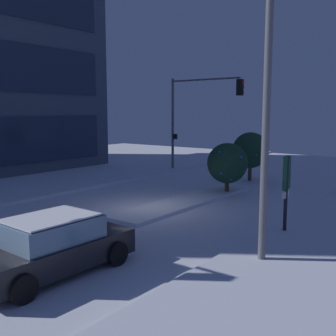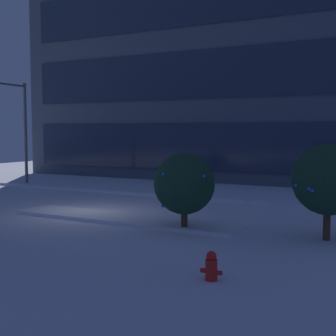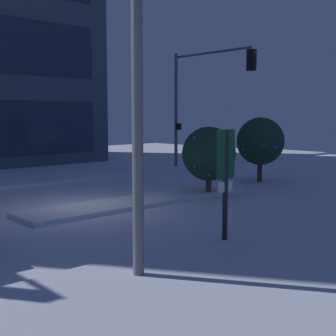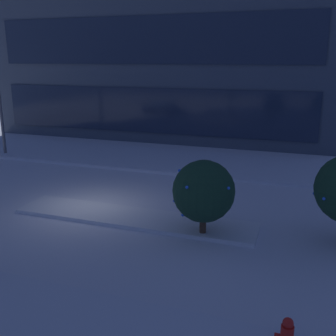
{
  "view_description": "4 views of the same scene",
  "coord_description": "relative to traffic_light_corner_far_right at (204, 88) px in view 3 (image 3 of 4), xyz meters",
  "views": [
    {
      "loc": [
        -12.79,
        -10.78,
        4.12
      ],
      "look_at": [
        1.62,
        0.13,
        1.59
      ],
      "focal_mm": 42.9,
      "sensor_mm": 36.0,
      "label": 1
    },
    {
      "loc": [
        11.47,
        -14.75,
        3.31
      ],
      "look_at": [
        3.48,
        0.41,
        1.94
      ],
      "focal_mm": 49.3,
      "sensor_mm": 36.0,
      "label": 2
    },
    {
      "loc": [
        -7.9,
        -12.72,
        2.97
      ],
      "look_at": [
        4.3,
        0.5,
        0.95
      ],
      "focal_mm": 49.17,
      "sensor_mm": 36.0,
      "label": 3
    },
    {
      "loc": [
        7.77,
        -12.96,
        5.68
      ],
      "look_at": [
        3.16,
        0.37,
        1.81
      ],
      "focal_mm": 42.39,
      "sensor_mm": 36.0,
      "label": 4
    }
  ],
  "objects": [
    {
      "name": "ground",
      "position": [
        -10.16,
        -4.07,
        -4.47
      ],
      "size": [
        52.0,
        52.0,
        0.0
      ],
      "primitive_type": "plane",
      "color": "silver"
    },
    {
      "name": "curb_strip_near",
      "position": [
        -10.16,
        -12.04,
        -4.4
      ],
      "size": [
        52.0,
        5.2,
        0.14
      ],
      "primitive_type": "cube",
      "color": "silver",
      "rests_on": "ground"
    },
    {
      "name": "median_strip",
      "position": [
        -8.01,
        -4.65,
        -4.4
      ],
      "size": [
        9.0,
        1.8,
        0.14
      ],
      "primitive_type": "cube",
      "color": "silver",
      "rests_on": "ground"
    },
    {
      "name": "traffic_light_corner_far_right",
      "position": [
        0.0,
        0.0,
        0.0
      ],
      "size": [
        0.32,
        5.58,
        6.44
      ],
      "rotation": [
        0.0,
        0.0,
        -1.57
      ],
      "color": "#565960",
      "rests_on": "ground"
    },
    {
      "name": "parking_info_sign",
      "position": [
        -10.05,
        -10.05,
        -2.77
      ],
      "size": [
        0.55,
        0.12,
        2.68
      ],
      "rotation": [
        0.0,
        0.0,
        1.55
      ],
      "color": "black",
      "rests_on": "ground"
    },
    {
      "name": "decorated_tree_median",
      "position": [
        -0.86,
        -4.33,
        -2.62
      ],
      "size": [
        2.21,
        2.16,
        2.93
      ],
      "color": "#473323",
      "rests_on": "ground"
    },
    {
      "name": "decorated_tree_left_of_median",
      "position": [
        -5.26,
        -5.19,
        -2.89
      ],
      "size": [
        2.03,
        2.03,
        2.59
      ],
      "color": "#473323",
      "rests_on": "ground"
    }
  ]
}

